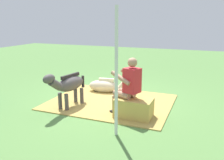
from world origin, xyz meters
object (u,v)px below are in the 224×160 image
(hay_bale, at_px, (134,108))
(pony_standing, at_px, (68,85))
(person_seated, at_px, (128,85))
(tent_pole_left, at_px, (116,74))
(pony_lying, at_px, (107,86))

(hay_bale, xyz_separation_m, pony_standing, (1.61, -0.00, 0.36))
(person_seated, xyz_separation_m, tent_pole_left, (-0.09, 0.93, 0.44))
(pony_standing, xyz_separation_m, tent_pole_left, (-1.55, 0.89, 0.58))
(hay_bale, height_order, pony_standing, pony_standing)
(hay_bale, height_order, pony_lying, hay_bale)
(person_seated, distance_m, pony_standing, 1.47)
(hay_bale, relative_size, person_seated, 0.60)
(person_seated, height_order, pony_standing, person_seated)
(pony_standing, bearing_deg, person_seated, -178.45)
(hay_bale, xyz_separation_m, pony_lying, (1.25, -1.48, -0.02))
(pony_lying, distance_m, tent_pole_left, 2.81)
(pony_standing, bearing_deg, tent_pole_left, 150.16)
(hay_bale, height_order, person_seated, person_seated)
(pony_standing, relative_size, tent_pole_left, 0.58)
(pony_standing, distance_m, tent_pole_left, 1.88)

